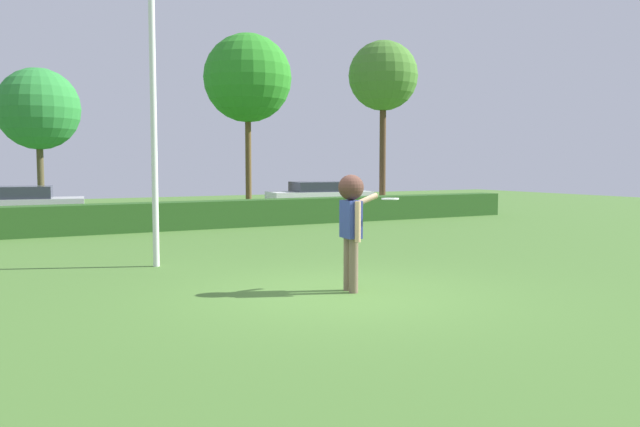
{
  "coord_description": "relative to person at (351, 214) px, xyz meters",
  "views": [
    {
      "loc": [
        -4.93,
        -8.36,
        1.98
      ],
      "look_at": [
        0.19,
        1.08,
        1.15
      ],
      "focal_mm": 36.12,
      "sensor_mm": 36.0,
      "label": 1
    }
  ],
  "objects": [
    {
      "name": "ground_plane",
      "position": [
        -0.2,
        -0.08,
        -1.21
      ],
      "size": [
        60.0,
        60.0,
        0.0
      ],
      "primitive_type": "plane",
      "color": "#47722E"
    },
    {
      "name": "person",
      "position": [
        0.0,
        0.0,
        0.0
      ],
      "size": [
        0.81,
        0.56,
        1.82
      ],
      "color": "#7C6550",
      "rests_on": "ground"
    },
    {
      "name": "frisbee",
      "position": [
        0.55,
        -0.25,
        0.23
      ],
      "size": [
        0.27,
        0.27,
        0.03
      ],
      "color": "white"
    },
    {
      "name": "lamppost",
      "position": [
        -2.04,
        3.91,
        2.72
      ],
      "size": [
        0.24,
        0.24,
        7.22
      ],
      "color": "silver",
      "rests_on": "ground"
    },
    {
      "name": "hedge_row",
      "position": [
        -0.2,
        10.65,
        -0.79
      ],
      "size": [
        26.17,
        0.9,
        0.84
      ],
      "primitive_type": "cube",
      "color": "#27511C",
      "rests_on": "ground"
    },
    {
      "name": "parked_car_silver",
      "position": [
        -3.86,
        14.85,
        -0.52
      ],
      "size": [
        4.41,
        2.31,
        1.25
      ],
      "color": "#B7B7BC",
      "rests_on": "ground"
    },
    {
      "name": "parked_car_white",
      "position": [
        7.5,
        14.88,
        -0.52
      ],
      "size": [
        4.39,
        2.27,
        1.25
      ],
      "color": "white",
      "rests_on": "ground"
    },
    {
      "name": "maple_tree",
      "position": [
        5.96,
        18.79,
        4.6
      ],
      "size": [
        3.95,
        3.95,
        7.81
      ],
      "color": "brown",
      "rests_on": "ground"
    },
    {
      "name": "birch_tree",
      "position": [
        10.49,
        14.67,
        4.48
      ],
      "size": [
        2.96,
        2.96,
        7.22
      ],
      "color": "#513723",
      "rests_on": "ground"
    },
    {
      "name": "oak_tree",
      "position": [
        -2.72,
        19.0,
        2.9
      ],
      "size": [
        3.17,
        3.17,
        5.71
      ],
      "color": "brown",
      "rests_on": "ground"
    }
  ]
}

